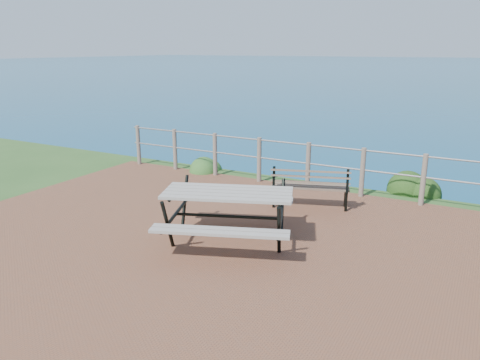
# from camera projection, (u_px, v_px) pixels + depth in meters

# --- Properties ---
(ground) EXTENTS (10.00, 7.00, 0.12)m
(ground) POSITION_uv_depth(u_px,v_px,m) (230.00, 245.00, 7.18)
(ground) COLOR brown
(ground) RESTS_ON ground
(safety_railing) EXTENTS (9.40, 0.10, 1.00)m
(safety_railing) POSITION_uv_depth(u_px,v_px,m) (308.00, 163.00, 9.85)
(safety_railing) COLOR #6B5B4C
(safety_railing) RESTS_ON ground
(picnic_table) EXTENTS (2.09, 1.59, 0.82)m
(picnic_table) POSITION_uv_depth(u_px,v_px,m) (228.00, 211.00, 7.12)
(picnic_table) COLOR gray
(picnic_table) RESTS_ON ground
(park_bench) EXTENTS (1.48, 0.80, 0.81)m
(park_bench) POSITION_uv_depth(u_px,v_px,m) (310.00, 181.00, 8.71)
(park_bench) COLOR brown
(park_bench) RESTS_ON ground
(shrub_lip_west) EXTENTS (0.78, 0.78, 0.53)m
(shrub_lip_west) POSITION_uv_depth(u_px,v_px,m) (200.00, 170.00, 11.56)
(shrub_lip_west) COLOR #2D5620
(shrub_lip_west) RESTS_ON ground
(shrub_lip_east) EXTENTS (0.88, 0.88, 0.66)m
(shrub_lip_east) POSITION_uv_depth(u_px,v_px,m) (418.00, 194.00, 9.71)
(shrub_lip_east) COLOR #183B12
(shrub_lip_east) RESTS_ON ground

